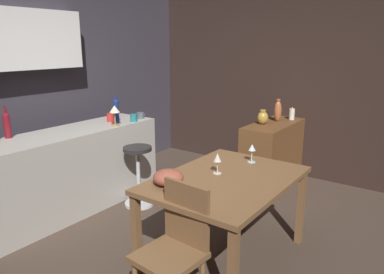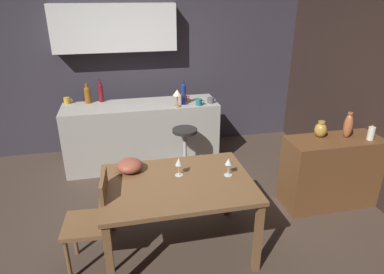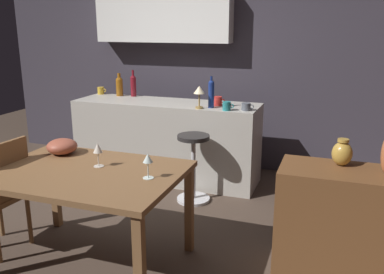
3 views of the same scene
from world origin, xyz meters
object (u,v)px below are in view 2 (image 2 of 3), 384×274
Objects in this scene: wine_glass_right at (229,163)px; cup_red at (184,98)px; wine_bottle_amber at (87,94)px; fruit_bowl at (130,166)px; vase_copper at (348,126)px; wine_glass_left at (179,163)px; cup_slate at (211,100)px; vase_brass at (320,129)px; wine_bottle_cobalt at (184,93)px; cup_teal at (199,102)px; sideboard_cabinet at (331,172)px; bar_stool at (185,152)px; pillar_candle_tall at (371,133)px; counter_lamp at (177,94)px; wine_bottle_ruby at (101,92)px; chair_near_window at (94,219)px; cup_mustard at (67,101)px; dining_table at (177,189)px.

cup_red is (-0.05, 1.85, 0.08)m from wine_glass_right.
wine_bottle_amber is at bearing 123.23° from wine_glass_right.
fruit_bowl is 0.82× the size of vase_copper.
cup_slate is at bearing 65.10° from wine_glass_left.
wine_bottle_cobalt is at bearing 136.41° from vase_brass.
vase_brass reaches higher than cup_red.
wine_bottle_amber is 2.33× the size of cup_teal.
cup_red is (-1.43, 1.48, 0.54)m from sideboard_cabinet.
pillar_candle_tall reaches higher than bar_stool.
bar_stool is at bearing -82.25° from counter_lamp.
cup_red is at bearing 132.62° from vase_brass.
wine_bottle_amber is 1.53m from cup_teal.
cup_slate is (0.30, 1.69, 0.07)m from wine_glass_right.
vase_brass is at bearing -33.89° from wine_bottle_ruby.
bar_stool is 2.37× the size of vase_copper.
wine_bottle_amber is 1.49× the size of vase_brass.
wine_bottle_ruby reaches higher than cup_teal.
counter_lamp is at bearing 58.38° from chair_near_window.
cup_teal is (0.11, 1.62, 0.07)m from wine_glass_right.
counter_lamp reaches higher than cup_mustard.
vase_brass is at bearing -52.84° from cup_slate.
wine_glass_left is 2.12m from wine_bottle_ruby.
cup_red is at bearing 136.57° from vase_copper.
vase_brass reaches higher than wine_glass_left.
wine_bottle_ruby is at bearing 146.11° from vase_brass.
wine_glass_left is 2.32m from cup_mustard.
wine_glass_left is 1.80m from cup_red.
counter_lamp is 1.37× the size of pillar_candle_tall.
chair_near_window is 5.07× the size of wine_glass_left.
bar_stool is at bearing 150.12° from vase_copper.
cup_red is (0.03, 0.14, -0.11)m from wine_bottle_cobalt.
chair_near_window is at bearing -135.23° from fruit_bowl.
cup_red is 1.60m from cup_mustard.
bar_stool is 6.04× the size of cup_mustard.
dining_table is at bearing -100.38° from counter_lamp.
chair_near_window is 2.24m from cup_mustard.
wine_bottle_ruby is 0.47m from cup_mustard.
wine_bottle_cobalt reaches higher than wine_bottle_ruby.
cup_mustard is at bearing 166.43° from wine_bottle_cobalt.
pillar_candle_tall is (1.76, -1.57, -0.05)m from cup_red.
vase_brass is (-0.28, 0.08, -0.05)m from vase_copper.
vase_copper is 1.59× the size of vase_brass.
chair_near_window is at bearing -167.43° from vase_brass.
pillar_candle_tall is at bearing 7.66° from dining_table.
cup_mustard is 0.67× the size of pillar_candle_tall.
wine_bottle_amber reaches higher than counter_lamp.
wine_glass_right is at bearing -83.60° from counter_lamp.
dining_table is at bearing -163.93° from vase_brass.
chair_near_window is 2.20m from wine_bottle_amber.
wine_bottle_cobalt is at bearing -15.23° from wine_bottle_amber.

